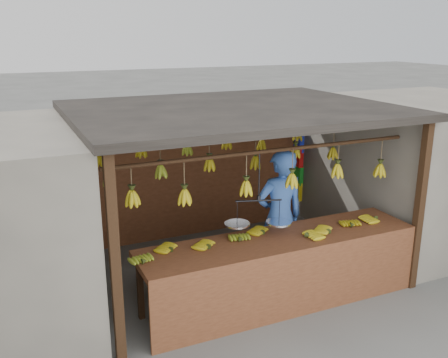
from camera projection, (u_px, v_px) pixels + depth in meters
name	position (u px, v px, depth m)	size (l,w,h in m)	color
ground	(232.00, 268.00, 7.38)	(80.00, 80.00, 0.00)	#5B5B57
stall	(223.00, 133.00, 7.11)	(4.30, 3.30, 2.40)	black
neighbor_right	(424.00, 167.00, 8.47)	(3.00, 3.00, 2.30)	slate
counter	(284.00, 255.00, 6.15)	(3.66, 0.82, 0.96)	brown
hanging_bananas	(233.00, 163.00, 6.91)	(3.61, 2.22, 0.39)	#B19B12
balance_scale	(258.00, 220.00, 6.13)	(0.80, 0.47, 0.92)	black
vendor	(280.00, 217.00, 6.75)	(0.69, 0.45, 1.90)	#3359A5
bag_bundles	(298.00, 167.00, 9.04)	(0.08, 0.26, 1.25)	#1426BF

